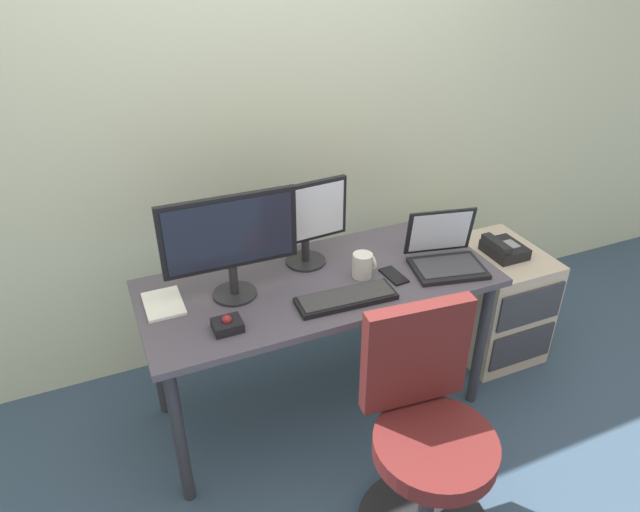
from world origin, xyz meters
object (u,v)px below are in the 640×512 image
object	(u,v)px
desk_phone	(503,249)
office_chair	(426,442)
monitor_main	(230,239)
monitor_side	(304,220)
trackball_mouse	(227,325)
paper_notepad	(163,304)
laptop	(445,254)
coffee_mug	(363,265)
keyboard	(346,298)
cell_phone	(394,276)
file_cabinet	(493,301)

from	to	relation	value
desk_phone	office_chair	xyz separation A→B (m)	(-0.92, -0.76, -0.20)
office_chair	monitor_main	xyz separation A→B (m)	(-0.47, 0.75, 0.56)
monitor_main	monitor_side	xyz separation A→B (m)	(0.36, 0.13, -0.05)
monitor_side	trackball_mouse	size ratio (longest dim) A/B	3.59
desk_phone	paper_notepad	distance (m)	1.68
laptop	coffee_mug	size ratio (longest dim) A/B	3.27
monitor_side	trackball_mouse	xyz separation A→B (m)	(-0.45, -0.34, -0.19)
desk_phone	keyboard	xyz separation A→B (m)	(-0.99, -0.22, 0.11)
trackball_mouse	paper_notepad	distance (m)	0.32
keyboard	laptop	size ratio (longest dim) A/B	1.17
monitor_main	laptop	size ratio (longest dim) A/B	1.52
trackball_mouse	monitor_side	bearing A→B (deg)	36.86
desk_phone	laptop	world-z (taller)	laptop
keyboard	cell_phone	world-z (taller)	keyboard
file_cabinet	monitor_side	xyz separation A→B (m)	(-1.04, 0.10, 0.65)
keyboard	cell_phone	xyz separation A→B (m)	(0.27, 0.08, -0.01)
monitor_side	trackball_mouse	world-z (taller)	monitor_side
office_chair	trackball_mouse	distance (m)	0.85
monitor_main	monitor_side	bearing A→B (deg)	19.29
monitor_main	cell_phone	size ratio (longest dim) A/B	3.82
file_cabinet	trackball_mouse	distance (m)	1.57
office_chair	monitor_side	distance (m)	1.03
file_cabinet	desk_phone	distance (m)	0.33
desk_phone	monitor_side	world-z (taller)	monitor_side
monitor_side	trackball_mouse	bearing A→B (deg)	-143.14
laptop	coffee_mug	distance (m)	0.38
file_cabinet	coffee_mug	size ratio (longest dim) A/B	5.41
file_cabinet	trackball_mouse	xyz separation A→B (m)	(-1.49, -0.23, 0.45)
office_chair	laptop	world-z (taller)	laptop
office_chair	trackball_mouse	size ratio (longest dim) A/B	8.53
paper_notepad	laptop	bearing A→B (deg)	-8.76
desk_phone	monitor_main	size ratio (longest dim) A/B	0.37
office_chair	cell_phone	xyz separation A→B (m)	(0.20, 0.62, 0.31)
file_cabinet	keyboard	distance (m)	1.12
desk_phone	monitor_main	bearing A→B (deg)	-179.76
paper_notepad	office_chair	bearing A→B (deg)	-46.66
coffee_mug	desk_phone	bearing A→B (deg)	5.67
laptop	monitor_main	bearing A→B (deg)	171.43
monitor_side	laptop	bearing A→B (deg)	-25.26
trackball_mouse	coffee_mug	world-z (taller)	coffee_mug
file_cabinet	monitor_main	xyz separation A→B (m)	(-1.40, -0.02, 0.69)
monitor_main	keyboard	xyz separation A→B (m)	(0.40, -0.22, -0.25)
desk_phone	paper_notepad	size ratio (longest dim) A/B	0.96
file_cabinet	monitor_main	size ratio (longest dim) A/B	1.09
monitor_main	office_chair	bearing A→B (deg)	-57.91
laptop	paper_notepad	size ratio (longest dim) A/B	1.72
trackball_mouse	cell_phone	size ratio (longest dim) A/B	0.77
desk_phone	monitor_side	distance (m)	1.08
cell_phone	coffee_mug	bearing A→B (deg)	150.76
desk_phone	monitor_side	size ratio (longest dim) A/B	0.51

